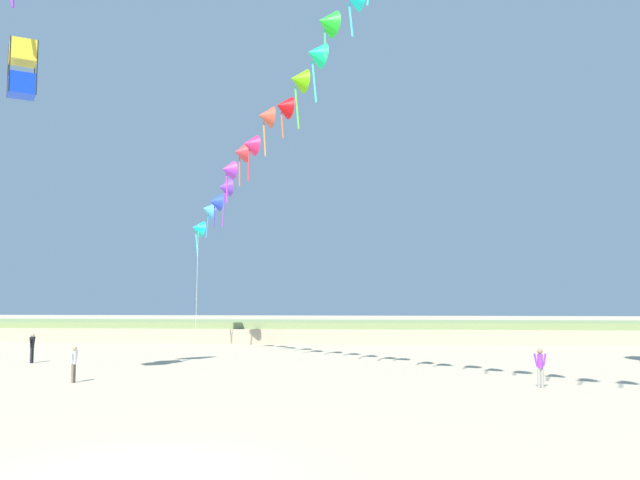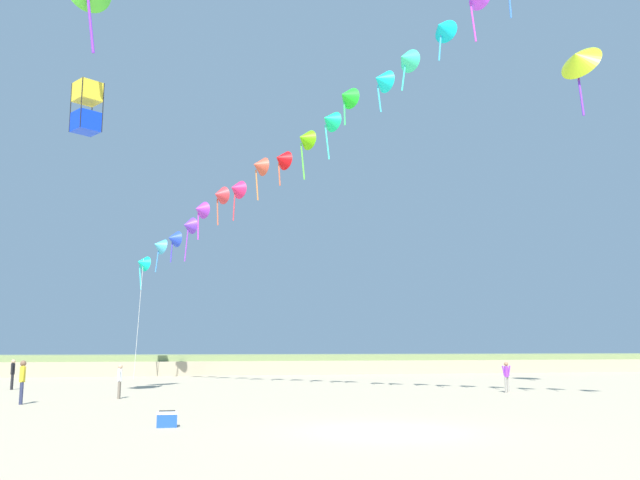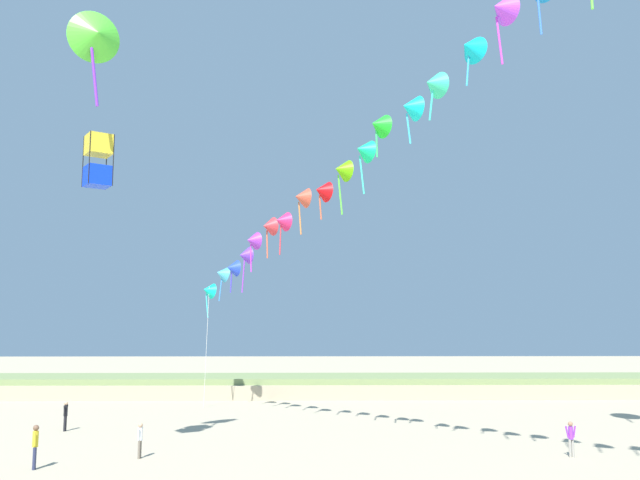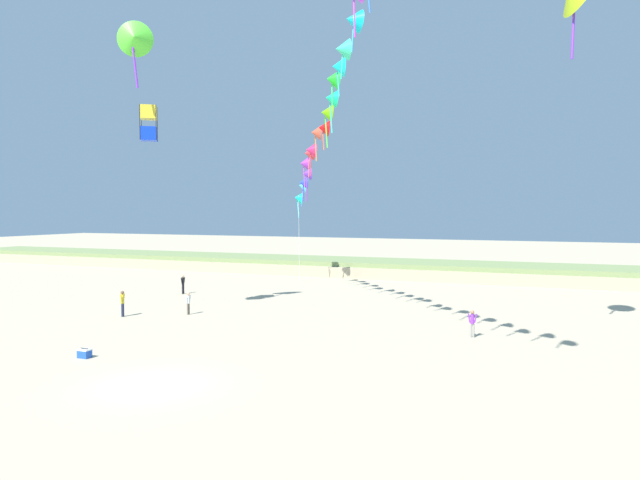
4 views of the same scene
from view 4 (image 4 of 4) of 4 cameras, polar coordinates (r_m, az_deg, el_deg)
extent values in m
plane|color=tan|center=(24.30, -16.43, -13.80)|extent=(240.00, 240.00, 0.00)
cube|color=tan|center=(61.51, 7.98, -3.05)|extent=(120.00, 9.05, 1.11)
cube|color=#7A8E56|center=(61.44, 7.99, -2.39)|extent=(120.00, 7.69, 0.63)
cylinder|color=#282D4C|center=(39.90, -19.08, -6.62)|extent=(0.13, 0.13, 0.86)
cylinder|color=#282D4C|center=(39.76, -19.18, -6.66)|extent=(0.13, 0.13, 0.86)
cylinder|color=yellow|center=(39.71, -19.15, -5.59)|extent=(0.23, 0.23, 0.61)
cylinder|color=yellow|center=(39.88, -19.03, -5.49)|extent=(0.14, 0.22, 0.58)
cylinder|color=yellow|center=(39.53, -19.27, -5.57)|extent=(0.14, 0.22, 0.58)
sphere|color=brown|center=(39.65, -19.16, -4.98)|extent=(0.23, 0.23, 0.23)
cylinder|color=#726656|center=(39.34, -13.10, -6.75)|extent=(0.11, 0.11, 0.75)
cylinder|color=#726656|center=(39.44, -12.97, -6.73)|extent=(0.11, 0.11, 0.75)
cylinder|color=white|center=(39.29, -13.05, -5.82)|extent=(0.20, 0.20, 0.53)
cylinder|color=white|center=(39.16, -13.22, -5.79)|extent=(0.10, 0.19, 0.50)
cylinder|color=white|center=(39.41, -12.88, -5.73)|extent=(0.10, 0.19, 0.50)
sphere|color=tan|center=(39.24, -13.05, -5.28)|extent=(0.20, 0.20, 0.20)
cylinder|color=black|center=(49.15, -13.49, -4.79)|extent=(0.12, 0.12, 0.80)
cylinder|color=black|center=(49.04, -13.58, -4.81)|extent=(0.12, 0.12, 0.80)
cylinder|color=black|center=(49.01, -13.54, -4.02)|extent=(0.21, 0.21, 0.56)
cylinder|color=black|center=(49.15, -13.42, -3.94)|extent=(0.08, 0.19, 0.54)
cylinder|color=black|center=(48.86, -13.67, -3.99)|extent=(0.08, 0.19, 0.54)
sphere|color=tan|center=(48.96, -13.55, -3.56)|extent=(0.22, 0.22, 0.22)
cylinder|color=gray|center=(32.71, 15.09, -8.75)|extent=(0.11, 0.11, 0.76)
cylinder|color=gray|center=(32.69, 14.86, -8.75)|extent=(0.11, 0.11, 0.76)
cylinder|color=purple|center=(32.58, 14.99, -7.64)|extent=(0.20, 0.20, 0.54)
cylinder|color=purple|center=(32.58, 15.30, -7.57)|extent=(0.19, 0.11, 0.51)
cylinder|color=purple|center=(32.55, 14.69, -7.57)|extent=(0.19, 0.11, 0.51)
sphere|color=#9E7051|center=(32.51, 15.00, -6.99)|extent=(0.20, 0.20, 0.20)
cone|color=#0DDBB9|center=(54.58, -2.18, 4.22)|extent=(1.36, 1.40, 1.20)
cylinder|color=#39D8E5|center=(54.71, -2.20, 3.09)|extent=(0.26, 0.12, 1.70)
cone|color=#3EA9D3|center=(52.68, -1.76, 5.41)|extent=(1.34, 1.41, 1.22)
cylinder|color=#398BE5|center=(52.80, -1.77, 4.27)|extent=(0.24, 0.09, 1.65)
cone|color=blue|center=(50.49, -1.68, 5.75)|extent=(1.20, 1.32, 1.12)
cylinder|color=#4539E5|center=(50.60, -1.69, 4.71)|extent=(0.14, 0.12, 1.38)
cone|color=#6634CB|center=(48.85, -1.34, 6.65)|extent=(1.23, 1.33, 1.13)
cylinder|color=#9B39E5|center=(48.94, -1.36, 5.13)|extent=(0.23, 0.32, 2.14)
cone|color=purple|center=(46.85, -1.57, 7.66)|extent=(1.23, 1.30, 1.10)
cylinder|color=#D839E5|center=(46.92, -1.59, 6.35)|extent=(0.12, 0.19, 1.69)
cone|color=#CB323A|center=(45.01, -1.12, 8.67)|extent=(1.24, 1.33, 1.13)
cylinder|color=#E55A39|center=(45.06, -1.14, 7.32)|extent=(0.14, 0.24, 1.67)
cone|color=#E5235F|center=(43.17, -0.94, 8.98)|extent=(1.25, 1.33, 1.13)
cylinder|color=#E53945|center=(43.22, -0.96, 7.56)|extent=(0.13, 0.21, 1.69)
cone|color=#C74A33|center=(41.34, -0.39, 10.69)|extent=(1.16, 1.32, 1.14)
cylinder|color=orange|center=(41.35, -0.41, 9.12)|extent=(0.21, 0.19, 1.81)
cone|color=red|center=(39.77, 0.38, 11.14)|extent=(1.25, 1.35, 1.16)
cylinder|color=#E55E39|center=(39.81, 0.34, 9.88)|extent=(0.17, 0.09, 1.28)
cone|color=#5FC90B|center=(37.79, 0.67, 12.60)|extent=(1.21, 1.34, 1.14)
cylinder|color=#5CE539|center=(37.75, 0.64, 10.72)|extent=(0.26, 0.15, 2.02)
cone|color=#11E281|center=(36.02, 1.15, 13.98)|extent=(1.26, 1.36, 1.17)
cylinder|color=#39E5BF|center=(35.96, 1.11, 12.13)|extent=(0.26, 0.18, 1.87)
cone|color=#1CD925|center=(34.76, 1.27, 15.76)|extent=(1.24, 1.34, 1.14)
cylinder|color=#39E56A|center=(34.73, 1.23, 14.36)|extent=(0.11, 0.08, 1.24)
cone|color=#10DDD6|center=(32.48, 1.89, 16.92)|extent=(1.12, 1.31, 1.14)
cylinder|color=#39C2E5|center=(32.42, 1.84, 15.32)|extent=(0.21, 0.14, 1.35)
cone|color=#32DF9D|center=(31.06, 2.26, 18.53)|extent=(1.19, 1.31, 1.10)
cylinder|color=#39E5CC|center=(30.99, 2.20, 16.95)|extent=(0.21, 0.22, 1.25)
cone|color=#0CCCDC|center=(29.49, 3.36, 21.10)|extent=(1.31, 1.36, 1.16)
cylinder|color=#39AEE5|center=(29.38, 3.29, 19.45)|extent=(0.18, 0.14, 1.25)
cylinder|color=#D939E5|center=(27.58, 3.45, 21.35)|extent=(0.19, 0.24, 1.84)
cylinder|color=silver|center=(54.97, -2.11, 0.08)|extent=(0.42, 1.09, 8.41)
cylinder|color=#732DE5|center=(32.46, 23.99, 18.65)|extent=(0.19, 0.56, 2.95)
cube|color=#0F35DE|center=(39.03, -16.75, 10.12)|extent=(1.38, 1.38, 0.87)
cube|color=yellow|center=(39.22, -16.78, 12.11)|extent=(1.38, 1.38, 0.87)
cylinder|color=black|center=(38.68, -17.58, 11.20)|extent=(0.04, 0.04, 2.24)
cylinder|color=black|center=(38.59, -16.08, 11.24)|extent=(0.04, 0.04, 2.24)
cylinder|color=black|center=(39.57, -15.96, 11.04)|extent=(0.04, 0.04, 2.24)
cylinder|color=black|center=(39.66, -17.43, 11.00)|extent=(0.04, 0.04, 2.24)
cone|color=#56E537|center=(39.06, -18.05, 18.68)|extent=(2.34, 1.94, 2.26)
cone|color=#7C2DE5|center=(39.07, -18.05, 18.70)|extent=(1.31, 1.11, 1.25)
cylinder|color=#7C2DE5|center=(38.63, -18.01, 16.22)|extent=(0.50, 0.18, 2.76)
cube|color=blue|center=(29.63, -22.48, -10.49)|extent=(0.56, 0.40, 0.36)
cube|color=white|center=(29.58, -22.49, -10.10)|extent=(0.58, 0.41, 0.06)
cylinder|color=black|center=(29.57, -22.49, -9.98)|extent=(0.45, 0.03, 0.03)
camera|label=1|loc=(11.54, -40.31, -15.57)|focal=38.00mm
camera|label=2|loc=(20.88, -66.32, -11.89)|focal=38.00mm
camera|label=3|loc=(15.21, -60.37, -4.07)|focal=38.00mm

